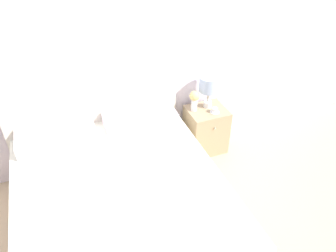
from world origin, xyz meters
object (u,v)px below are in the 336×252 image
Objects in this scene: nightstand at (206,130)px; flower_vase at (195,99)px; table_lamp at (209,85)px; teacup at (215,110)px; bed at (120,200)px.

nightstand is 0.48m from flower_vase.
teacup is (0.03, -0.14, -0.27)m from table_lamp.
table_lamp is at bearing 100.14° from teacup.
teacup reaches higher than nightstand.
bed is 8.23× the size of flower_vase.
nightstand is at bearing 127.71° from teacup.
table_lamp reaches higher than flower_vase.
bed reaches higher than table_lamp.
bed reaches higher than flower_vase.
teacup is (0.06, -0.08, 0.32)m from nightstand.
nightstand is 2.26× the size of flower_vase.
bed is at bearing -149.33° from nightstand.
flower_vase is 2.32× the size of teacup.
teacup is (0.21, -0.13, -0.13)m from flower_vase.
flower_vase is 0.28m from teacup.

